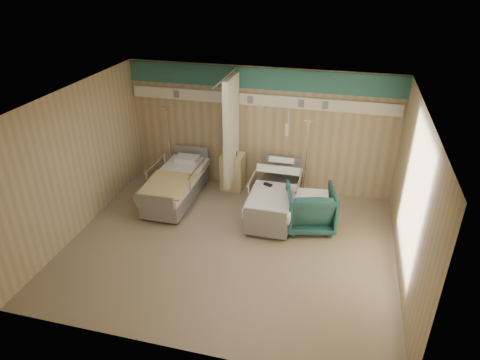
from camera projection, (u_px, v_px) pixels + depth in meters
The scene contains 13 objects.
ground at pixel (230, 245), 8.06m from camera, with size 6.00×5.00×0.00m, color #86725C.
room_walls at pixel (231, 149), 7.42m from camera, with size 6.04×5.04×2.82m.
bed_right at pixel (275, 201), 8.89m from camera, with size 1.00×2.16×0.63m, color white, non-canonical shape.
bed_left at pixel (176, 188), 9.38m from camera, with size 1.00×2.16×0.63m, color white, non-canonical shape.
bedside_cabinet at pixel (233, 172), 9.87m from camera, with size 0.50×0.48×0.85m, color #D2C283.
visitor_armchair at pixel (310, 208), 8.42m from camera, with size 0.92×0.95×0.86m, color #1C4747.
waffle_blanket at pixel (312, 189), 8.15m from camera, with size 0.63×0.56×0.07m, color white.
iv_stand_right at pixel (304, 181), 9.58m from camera, with size 0.32×0.32×1.80m.
iv_stand_left at pixel (171, 166), 10.21m from camera, with size 0.34×0.34×1.88m.
call_remote at pixel (268, 185), 8.83m from camera, with size 0.18×0.08×0.04m, color black.
tan_blanket at pixel (167, 185), 8.82m from camera, with size 0.92×1.16×0.04m, color tan.
toiletry_bag at pixel (231, 154), 9.58m from camera, with size 0.21×0.14×0.12m, color black.
white_cup at pixel (225, 150), 9.72m from camera, with size 0.10×0.10×0.14m, color white.
Camera 1 is at (1.81, -6.32, 4.82)m, focal length 32.00 mm.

